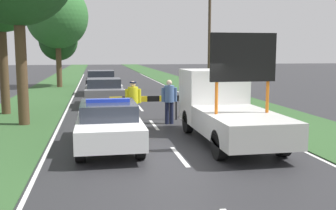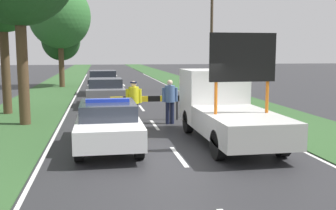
% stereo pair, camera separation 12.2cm
% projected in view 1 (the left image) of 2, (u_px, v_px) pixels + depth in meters
% --- Properties ---
extents(ground_plane, '(160.00, 160.00, 0.00)m').
position_uv_depth(ground_plane, '(180.00, 157.00, 10.59)').
color(ground_plane, '#28282B').
extents(lane_markings, '(7.32, 56.27, 0.01)m').
position_uv_depth(lane_markings, '(134.00, 100.00, 23.05)').
color(lane_markings, silver).
rests_on(lane_markings, ground).
extents(grass_verge_left, '(3.59, 120.00, 0.03)m').
position_uv_depth(grass_verge_left, '(50.00, 90.00, 29.08)').
color(grass_verge_left, '#2D5128').
rests_on(grass_verge_left, ground).
extents(grass_verge_right, '(3.59, 120.00, 0.03)m').
position_uv_depth(grass_verge_right, '(194.00, 88.00, 31.07)').
color(grass_verge_right, '#2D5128').
rests_on(grass_verge_right, ground).
extents(police_car, '(1.80, 4.70, 1.47)m').
position_uv_depth(police_car, '(108.00, 123.00, 11.58)').
color(police_car, white).
rests_on(police_car, ground).
extents(work_truck, '(2.02, 5.61, 3.34)m').
position_uv_depth(work_truck, '(224.00, 106.00, 12.63)').
color(work_truck, white).
rests_on(work_truck, ground).
extents(road_barrier, '(3.06, 0.08, 1.02)m').
position_uv_depth(road_barrier, '(147.00, 100.00, 16.13)').
color(road_barrier, black).
rests_on(road_barrier, ground).
extents(police_officer, '(0.61, 0.39, 1.71)m').
position_uv_depth(police_officer, '(133.00, 99.00, 15.04)').
color(police_officer, '#191E38').
rests_on(police_officer, ground).
extents(pedestrian_civilian, '(0.62, 0.40, 1.74)m').
position_uv_depth(pedestrian_civilian, '(169.00, 98.00, 15.40)').
color(pedestrian_civilian, '#191E38').
rests_on(pedestrian_civilian, ground).
extents(traffic_cone_near_police, '(0.43, 0.43, 0.60)m').
position_uv_depth(traffic_cone_near_police, '(105.00, 117.00, 15.40)').
color(traffic_cone_near_police, black).
rests_on(traffic_cone_near_police, ground).
extents(traffic_cone_centre_front, '(0.39, 0.39, 0.54)m').
position_uv_depth(traffic_cone_centre_front, '(184.00, 111.00, 17.06)').
color(traffic_cone_centre_front, black).
rests_on(traffic_cone_centre_front, ground).
extents(traffic_cone_near_truck, '(0.46, 0.46, 0.63)m').
position_uv_depth(traffic_cone_near_truck, '(86.00, 118.00, 15.11)').
color(traffic_cone_near_truck, black).
rests_on(traffic_cone_near_truck, ground).
extents(traffic_cone_behind_barrier, '(0.53, 0.53, 0.73)m').
position_uv_depth(traffic_cone_behind_barrier, '(126.00, 109.00, 17.18)').
color(traffic_cone_behind_barrier, black).
rests_on(traffic_cone_behind_barrier, ground).
extents(queued_car_suv_grey, '(1.93, 3.91, 1.44)m').
position_uv_depth(queued_car_suv_grey, '(104.00, 91.00, 20.71)').
color(queued_car_suv_grey, slate).
rests_on(queued_car_suv_grey, ground).
extents(queued_car_sedan_black, '(1.95, 3.98, 1.58)m').
position_uv_depth(queued_car_sedan_black, '(101.00, 82.00, 26.57)').
color(queued_car_sedan_black, black).
rests_on(queued_car_sedan_black, ground).
extents(roadside_tree_near_left, '(3.14, 3.14, 5.41)m').
position_uv_depth(roadside_tree_near_left, '(58.00, 41.00, 32.40)').
color(roadside_tree_near_left, '#4C3823').
rests_on(roadside_tree_near_left, ground).
extents(roadside_tree_near_right, '(4.82, 4.82, 8.15)m').
position_uv_depth(roadside_tree_near_right, '(57.00, 16.00, 30.79)').
color(roadside_tree_near_right, '#4C3823').
rests_on(roadside_tree_near_right, ground).
extents(utility_pole, '(1.20, 0.20, 7.95)m').
position_uv_depth(utility_pole, '(209.00, 34.00, 27.77)').
color(utility_pole, '#473828').
rests_on(utility_pole, ground).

